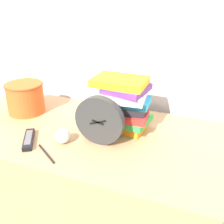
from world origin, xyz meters
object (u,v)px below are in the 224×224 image
tv_remote (29,139)px  pen (46,153)px  crumpled_paper_ball (63,136)px  basket (25,97)px  desk_clock (99,121)px  book_stack (124,104)px

tv_remote → pen: bearing=-23.4°
pen → crumpled_paper_ball: bearing=81.3°
basket → crumpled_paper_ball: 0.41m
desk_clock → pen: (-0.17, -0.16, -0.10)m
basket → tv_remote: basket is taller
tv_remote → crumpled_paper_ball: (0.15, 0.05, 0.02)m
desk_clock → tv_remote: 0.33m
desk_clock → basket: 0.53m
desk_clock → tv_remote: bearing=-160.2°
book_stack → tv_remote: (-0.35, -0.26, -0.12)m
crumpled_paper_ball → pen: crumpled_paper_ball is taller
book_stack → pen: size_ratio=1.97×
desk_clock → basket: desk_clock is taller
book_stack → crumpled_paper_ball: size_ratio=4.02×
desk_clock → book_stack: (0.05, 0.15, 0.02)m
book_stack → pen: book_stack is taller
basket → crumpled_paper_ball: (0.35, -0.21, -0.05)m
book_stack → basket: size_ratio=1.32×
desk_clock → basket: bearing=163.7°
basket → crumpled_paper_ball: basket is taller
tv_remote → basket: bearing=129.2°
pen → book_stack: bearing=55.4°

